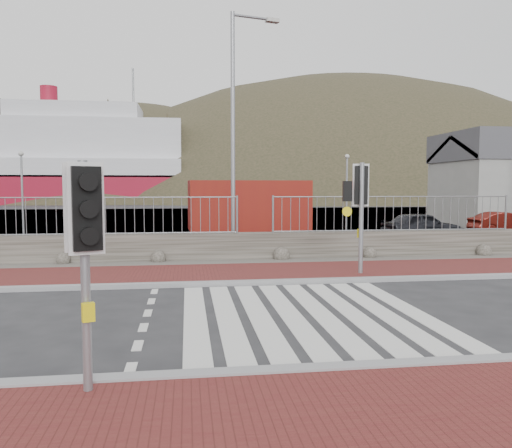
{
  "coord_description": "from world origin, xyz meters",
  "views": [
    {
      "loc": [
        -2.23,
        -9.16,
        2.44
      ],
      "look_at": [
        -0.54,
        3.0,
        1.52
      ],
      "focal_mm": 35.0,
      "sensor_mm": 36.0,
      "label": 1
    }
  ],
  "objects": [
    {
      "name": "stone_wall",
      "position": [
        0.0,
        7.3,
        0.45
      ],
      "size": [
        40.0,
        0.6,
        0.9
      ],
      "primitive_type": "cube",
      "color": "#423F36",
      "rests_on": "ground"
    },
    {
      "name": "water",
      "position": [
        0.0,
        62.9,
        0.0
      ],
      "size": [
        220.0,
        50.0,
        0.05
      ],
      "primitive_type": "cube",
      "color": "#3F4C54",
      "rests_on": "ground"
    },
    {
      "name": "sidewalk_far",
      "position": [
        0.0,
        4.5,
        0.04
      ],
      "size": [
        40.0,
        3.0,
        0.08
      ],
      "primitive_type": "cube",
      "color": "maroon",
      "rests_on": "ground"
    },
    {
      "name": "sidewalk_near",
      "position": [
        0.0,
        -5.0,
        0.04
      ],
      "size": [
        40.0,
        4.0,
        0.08
      ],
      "primitive_type": "cube",
      "color": "maroon",
      "rests_on": "ground"
    },
    {
      "name": "kerb_near",
      "position": [
        0.0,
        -3.0,
        0.05
      ],
      "size": [
        40.0,
        0.25,
        0.12
      ],
      "primitive_type": "cube",
      "color": "gray",
      "rests_on": "ground"
    },
    {
      "name": "ferry",
      "position": [
        -24.65,
        67.9,
        5.36
      ],
      "size": [
        50.0,
        16.0,
        20.0
      ],
      "color": "maroon",
      "rests_on": "ground"
    },
    {
      "name": "railing",
      "position": [
        0.0,
        7.15,
        1.82
      ],
      "size": [
        18.07,
        0.07,
        1.22
      ],
      "color": "gray",
      "rests_on": "stone_wall"
    },
    {
      "name": "car_b",
      "position": [
        14.08,
        14.7,
        0.57
      ],
      "size": [
        3.44,
        1.22,
        1.13
      ],
      "primitive_type": "imported",
      "rotation": [
        0.0,
        0.0,
        1.58
      ],
      "color": "#51100B",
      "rests_on": "ground"
    },
    {
      "name": "traffic_signal_near",
      "position": [
        -3.39,
        -3.32,
        1.98
      ],
      "size": [
        0.45,
        0.36,
        2.73
      ],
      "rotation": [
        0.0,
        0.0,
        0.38
      ],
      "color": "gray",
      "rests_on": "ground"
    },
    {
      "name": "car_a",
      "position": [
        8.51,
        12.58,
        0.64
      ],
      "size": [
        3.96,
        2.13,
        1.28
      ],
      "primitive_type": "imported",
      "rotation": [
        0.0,
        0.0,
        1.74
      ],
      "color": "black",
      "rests_on": "ground"
    },
    {
      "name": "zebra_crossing",
      "position": [
        -0.0,
        0.0,
        0.01
      ],
      "size": [
        4.62,
        5.6,
        0.01
      ],
      "color": "silver",
      "rests_on": "ground"
    },
    {
      "name": "ground",
      "position": [
        0.0,
        0.0,
        0.0
      ],
      "size": [
        220.0,
        220.0,
        0.0
      ],
      "primitive_type": "plane",
      "color": "#28282B",
      "rests_on": "ground"
    },
    {
      "name": "kerb_far",
      "position": [
        0.0,
        3.0,
        0.05
      ],
      "size": [
        40.0,
        0.25,
        0.12
      ],
      "primitive_type": "cube",
      "color": "gray",
      "rests_on": "ground"
    },
    {
      "name": "gravel_strip",
      "position": [
        0.0,
        6.5,
        0.03
      ],
      "size": [
        40.0,
        1.5,
        0.06
      ],
      "primitive_type": "cube",
      "color": "#59544C",
      "rests_on": "ground"
    },
    {
      "name": "quay",
      "position": [
        0.0,
        27.9,
        0.0
      ],
      "size": [
        120.0,
        40.0,
        0.5
      ],
      "primitive_type": "cube",
      "color": "#4C4C4F",
      "rests_on": "ground"
    },
    {
      "name": "hills_backdrop",
      "position": [
        6.74,
        87.9,
        -23.05
      ],
      "size": [
        254.0,
        90.0,
        100.0
      ],
      "color": "#2C2D1B",
      "rests_on": "ground"
    },
    {
      "name": "traffic_signal_far",
      "position": [
        2.42,
        3.86,
        2.24
      ],
      "size": [
        0.75,
        0.33,
        3.09
      ],
      "rotation": [
        0.0,
        0.0,
        2.98
      ],
      "color": "gray",
      "rests_on": "ground"
    },
    {
      "name": "streetlight",
      "position": [
        -0.5,
        8.13,
        4.7
      ],
      "size": [
        1.75,
        0.57,
        8.35
      ],
      "rotation": [
        0.0,
        0.0,
        0.23
      ],
      "color": "gray",
      "rests_on": "ground"
    },
    {
      "name": "shipping_container",
      "position": [
        1.22,
        18.82,
        1.39
      ],
      "size": [
        6.81,
        3.1,
        2.78
      ],
      "primitive_type": "cube",
      "rotation": [
        0.0,
        0.0,
        0.05
      ],
      "color": "#992610",
      "rests_on": "ground"
    }
  ]
}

